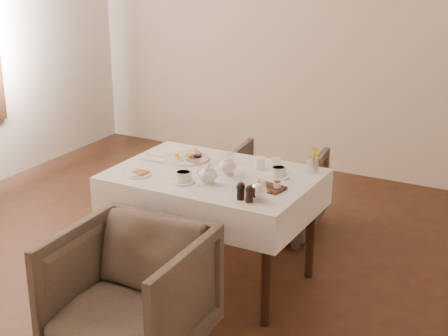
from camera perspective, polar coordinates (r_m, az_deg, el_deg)
table at (r=4.39m, az=-0.88°, el=-1.87°), size 1.28×0.88×0.75m
armchair_near at (r=3.82m, az=-7.81°, el=-10.26°), size 0.79×0.81×0.71m
armchair_far at (r=5.28m, az=4.21°, el=-1.91°), size 0.75×0.77×0.64m
breakfast_plate at (r=4.62m, az=-3.05°, el=0.87°), size 0.30×0.30×0.04m
side_plate at (r=4.36m, az=-7.22°, el=-0.47°), size 0.18×0.17×0.02m
teapot_centre at (r=4.32m, az=0.25°, el=0.24°), size 0.16×0.13×0.12m
teapot_front at (r=4.16m, az=-1.31°, el=-0.51°), size 0.15×0.12×0.12m
creamer at (r=4.42m, az=3.00°, el=0.43°), size 0.08×0.08×0.08m
teacup_near at (r=4.19m, az=-3.40°, el=-0.80°), size 0.14×0.14×0.07m
teacup_far at (r=4.28m, az=4.53°, el=-0.39°), size 0.14×0.14×0.07m
glass_left at (r=4.58m, az=0.42°, el=1.20°), size 0.08×0.08×0.09m
glass_mid at (r=4.22m, az=1.31°, el=-0.46°), size 0.08×0.08×0.09m
glass_right at (r=4.50m, az=4.38°, el=0.78°), size 0.07×0.07×0.09m
condiment_board at (r=4.10m, az=3.67°, el=-1.52°), size 0.21×0.16×0.05m
pepper_mill_left at (r=3.92m, az=1.39°, el=-1.89°), size 0.06×0.06×0.11m
pepper_mill_right at (r=3.88m, az=2.12°, el=-2.15°), size 0.05×0.05×0.10m
silver_pot at (r=3.92m, az=2.90°, el=-1.78°), size 0.13×0.11×0.13m
fries_cup at (r=4.39m, az=7.38°, el=0.59°), size 0.08×0.08×0.17m
cutlery_fork at (r=4.69m, az=-5.59°, el=0.98°), size 0.17×0.02×0.00m
cutlery_knife at (r=4.59m, az=-6.02°, el=0.56°), size 0.21×0.02×0.00m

